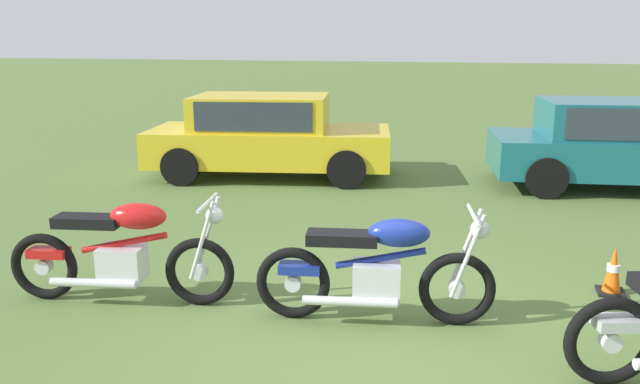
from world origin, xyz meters
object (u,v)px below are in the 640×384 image
Objects in this scene: motorcycle_blue at (377,270)px; car_yellow at (266,132)px; car_teal at (618,140)px; traffic_cone at (613,272)px; motorcycle_red at (122,253)px.

car_yellow is (-2.91, 5.34, 0.32)m from motorcycle_blue.
motorcycle_blue is 6.61m from car_teal.
car_teal reaches higher than traffic_cone.
motorcycle_blue is (2.34, 0.19, -0.01)m from motorcycle_red.
car_yellow is at bearing 140.20° from traffic_cone.
traffic_cone is (4.42, 1.38, -0.27)m from motorcycle_red.
motorcycle_red is at bearing -94.51° from car_yellow.
car_teal is (5.22, 6.13, 0.31)m from motorcycle_red.
car_yellow reaches higher than motorcycle_red.
car_yellow reaches higher than traffic_cone.
motorcycle_blue is at bearing -123.05° from car_teal.
motorcycle_blue is 4.25× the size of traffic_cone.
car_teal is (5.79, 0.59, -0.00)m from car_yellow.
traffic_cone is (4.99, -4.16, -0.58)m from car_yellow.
motorcycle_blue is 0.46× the size of car_yellow.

